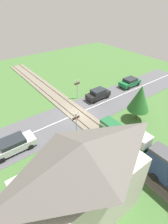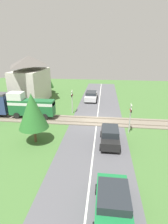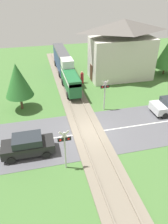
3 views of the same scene
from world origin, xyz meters
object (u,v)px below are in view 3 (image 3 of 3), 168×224
(pedestrian_by_station, at_px, (82,78))
(station_building, at_px, (122,51))
(train, at_px, (65,66))
(crossing_signal_east_approach, at_px, (105,91))
(car_near_crossing, at_px, (28,145))
(crossing_signal_west_approach, at_px, (65,145))

(pedestrian_by_station, bearing_deg, station_building, 5.73)
(train, height_order, crossing_signal_east_approach, train)
(car_near_crossing, xyz_separation_m, crossing_signal_west_approach, (2.51, -2.10, 1.23))
(train, xyz_separation_m, crossing_signal_west_approach, (-2.58, -15.63, 0.20))
(car_near_crossing, bearing_deg, crossing_signal_west_approach, -39.86)
(car_near_crossing, relative_size, crossing_signal_east_approach, 1.21)
(crossing_signal_west_approach, height_order, crossing_signal_east_approach, same)
(crossing_signal_east_approach, bearing_deg, station_building, 58.12)
(car_near_crossing, xyz_separation_m, station_building, (12.36, 12.53, 2.79))
(car_near_crossing, distance_m, pedestrian_by_station, 13.89)
(train, height_order, station_building, station_building)
(station_building, distance_m, pedestrian_by_station, 6.11)
(crossing_signal_west_approach, relative_size, crossing_signal_east_approach, 1.00)
(crossing_signal_east_approach, bearing_deg, train, 106.76)
(car_near_crossing, bearing_deg, pedestrian_by_station, 59.69)
(car_near_crossing, distance_m, station_building, 17.82)
(station_building, bearing_deg, crossing_signal_east_approach, -121.88)
(crossing_signal_west_approach, bearing_deg, crossing_signal_east_approach, 53.95)
(crossing_signal_west_approach, distance_m, station_building, 17.70)
(crossing_signal_east_approach, xyz_separation_m, pedestrian_by_station, (-0.65, 7.01, -1.34))
(crossing_signal_west_approach, distance_m, crossing_signal_east_approach, 8.75)
(train, xyz_separation_m, station_building, (7.27, -1.00, 1.76))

